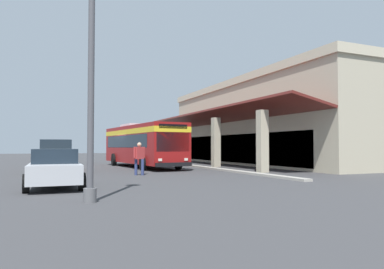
{
  "coord_description": "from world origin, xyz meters",
  "views": [
    {
      "loc": [
        27.65,
        -6.52,
        1.56
      ],
      "look_at": [
        3.8,
        3.56,
        2.44
      ],
      "focal_mm": 33.43,
      "sensor_mm": 36.0,
      "label": 1
    }
  ],
  "objects_px": {
    "parked_sedan_silver": "(55,168)",
    "pedestrian": "(139,157)",
    "potted_palm": "(182,156)",
    "parked_suv_tan": "(57,155)",
    "lot_light_pole": "(91,58)",
    "transit_bus": "(142,143)"
  },
  "relations": [
    {
      "from": "transit_bus",
      "to": "potted_palm",
      "type": "xyz_separation_m",
      "value": [
        -4.97,
        5.24,
        -1.2
      ]
    },
    {
      "from": "potted_palm",
      "to": "pedestrian",
      "type": "bearing_deg",
      "value": -30.73
    },
    {
      "from": "transit_bus",
      "to": "parked_suv_tan",
      "type": "height_order",
      "value": "transit_bus"
    },
    {
      "from": "lot_light_pole",
      "to": "transit_bus",
      "type": "bearing_deg",
      "value": 160.32
    },
    {
      "from": "parked_sedan_silver",
      "to": "parked_suv_tan",
      "type": "height_order",
      "value": "parked_suv_tan"
    },
    {
      "from": "parked_suv_tan",
      "to": "parked_sedan_silver",
      "type": "bearing_deg",
      "value": -2.64
    },
    {
      "from": "pedestrian",
      "to": "parked_sedan_silver",
      "type": "bearing_deg",
      "value": -45.67
    },
    {
      "from": "lot_light_pole",
      "to": "parked_suv_tan",
      "type": "bearing_deg",
      "value": -178.36
    },
    {
      "from": "transit_bus",
      "to": "potted_palm",
      "type": "bearing_deg",
      "value": 133.53
    },
    {
      "from": "transit_bus",
      "to": "lot_light_pole",
      "type": "relative_size",
      "value": 1.5
    },
    {
      "from": "transit_bus",
      "to": "parked_suv_tan",
      "type": "xyz_separation_m",
      "value": [
        3.05,
        -6.15,
        -0.84
      ]
    },
    {
      "from": "potted_palm",
      "to": "parked_suv_tan",
      "type": "bearing_deg",
      "value": -54.82
    },
    {
      "from": "parked_suv_tan",
      "to": "potted_palm",
      "type": "xyz_separation_m",
      "value": [
        -8.03,
        11.39,
        -0.37
      ]
    },
    {
      "from": "parked_sedan_silver",
      "to": "pedestrian",
      "type": "distance_m",
      "value": 6.23
    },
    {
      "from": "transit_bus",
      "to": "pedestrian",
      "type": "relative_size",
      "value": 6.38
    },
    {
      "from": "transit_bus",
      "to": "parked_sedan_silver",
      "type": "xyz_separation_m",
      "value": [
        11.71,
        -6.55,
        -1.1
      ]
    },
    {
      "from": "parked_sedan_silver",
      "to": "pedestrian",
      "type": "xyz_separation_m",
      "value": [
        -4.35,
        4.45,
        0.27
      ]
    },
    {
      "from": "transit_bus",
      "to": "parked_sedan_silver",
      "type": "relative_size",
      "value": 2.56
    },
    {
      "from": "transit_bus",
      "to": "pedestrian",
      "type": "height_order",
      "value": "transit_bus"
    },
    {
      "from": "transit_bus",
      "to": "parked_suv_tan",
      "type": "relative_size",
      "value": 2.31
    },
    {
      "from": "pedestrian",
      "to": "transit_bus",
      "type": "bearing_deg",
      "value": 164.09
    },
    {
      "from": "potted_palm",
      "to": "lot_light_pole",
      "type": "bearing_deg",
      "value": -27.54
    }
  ]
}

